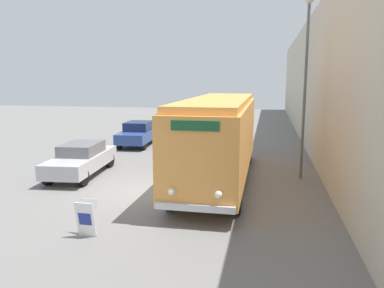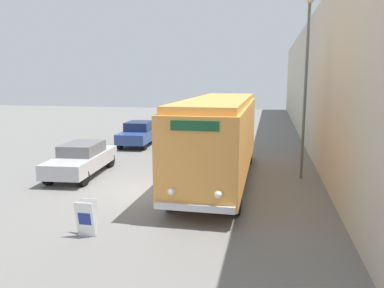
{
  "view_description": "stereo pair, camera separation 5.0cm",
  "coord_description": "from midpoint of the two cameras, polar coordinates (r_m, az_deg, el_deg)",
  "views": [
    {
      "loc": [
        4.41,
        -13.03,
        4.23
      ],
      "look_at": [
        1.88,
        -0.52,
        2.0
      ],
      "focal_mm": 35.0,
      "sensor_mm": 36.0,
      "label": 1
    },
    {
      "loc": [
        4.46,
        -13.02,
        4.23
      ],
      "look_at": [
        1.88,
        -0.52,
        2.0
      ],
      "focal_mm": 35.0,
      "sensor_mm": 36.0,
      "label": 2
    }
  ],
  "objects": [
    {
      "name": "ground_plane",
      "position": [
        14.4,
        -6.87,
        -7.23
      ],
      "size": [
        80.0,
        80.0,
        0.0
      ],
      "primitive_type": "plane",
      "color": "slate"
    },
    {
      "name": "building_wall_right",
      "position": [
        23.16,
        17.96,
        8.81
      ],
      "size": [
        0.3,
        60.0,
        7.94
      ],
      "color": "beige",
      "rests_on": "ground_plane"
    },
    {
      "name": "vintage_bus",
      "position": [
        15.34,
        4.21,
        1.33
      ],
      "size": [
        2.45,
        10.31,
        3.45
      ],
      "color": "black",
      "rests_on": "ground_plane"
    },
    {
      "name": "sign_board",
      "position": [
        10.69,
        -15.66,
        -10.95
      ],
      "size": [
        0.52,
        0.38,
        1.01
      ],
      "color": "gray",
      "rests_on": "ground_plane"
    },
    {
      "name": "streetlamp",
      "position": [
        16.31,
        17.15,
        11.42
      ],
      "size": [
        0.36,
        0.36,
        7.53
      ],
      "color": "#595E60",
      "rests_on": "ground_plane"
    },
    {
      "name": "parked_car_near",
      "position": [
        17.23,
        -16.35,
        -2.16
      ],
      "size": [
        2.13,
        4.8,
        1.43
      ],
      "rotation": [
        0.0,
        0.0,
        0.09
      ],
      "color": "black",
      "rests_on": "ground_plane"
    },
    {
      "name": "parked_car_mid",
      "position": [
        24.17,
        -8.02,
        1.62
      ],
      "size": [
        2.02,
        4.47,
        1.51
      ],
      "rotation": [
        0.0,
        0.0,
        0.06
      ],
      "color": "black",
      "rests_on": "ground_plane"
    }
  ]
}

